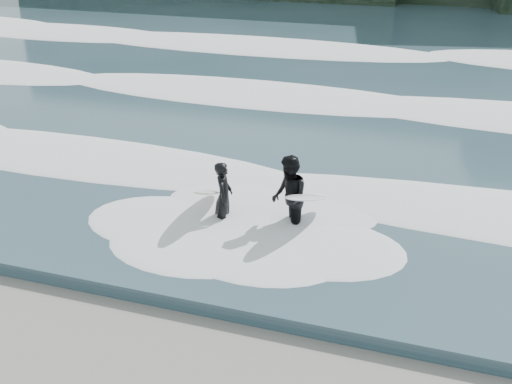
# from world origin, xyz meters

# --- Properties ---
(sea) EXTENTS (90.00, 52.00, 0.30)m
(sea) POSITION_xyz_m (0.00, 29.00, 0.15)
(sea) COLOR #314A56
(sea) RESTS_ON ground
(foam_near) EXTENTS (60.00, 3.20, 0.20)m
(foam_near) POSITION_xyz_m (0.00, 9.00, 0.40)
(foam_near) COLOR white
(foam_near) RESTS_ON sea
(foam_mid) EXTENTS (60.00, 4.00, 0.24)m
(foam_mid) POSITION_xyz_m (0.00, 16.00, 0.42)
(foam_mid) COLOR white
(foam_mid) RESTS_ON sea
(foam_far) EXTENTS (60.00, 4.80, 0.30)m
(foam_far) POSITION_xyz_m (0.00, 25.00, 0.45)
(foam_far) COLOR white
(foam_far) RESTS_ON sea
(surfer_left) EXTENTS (1.17, 2.08, 1.63)m
(surfer_left) POSITION_xyz_m (-2.53, 6.29, 0.82)
(surfer_left) COLOR black
(surfer_left) RESTS_ON ground
(surfer_right) EXTENTS (1.39, 2.04, 1.88)m
(surfer_right) POSITION_xyz_m (-0.93, 6.44, 0.94)
(surfer_right) COLOR black
(surfer_right) RESTS_ON ground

